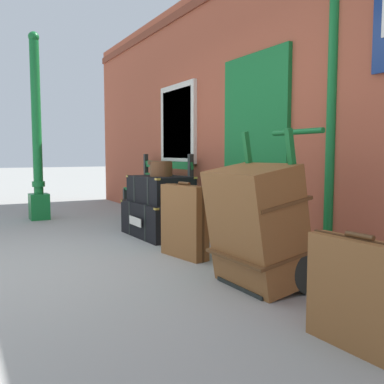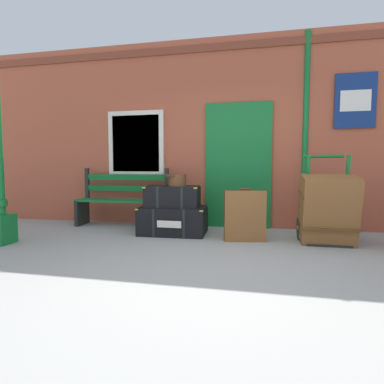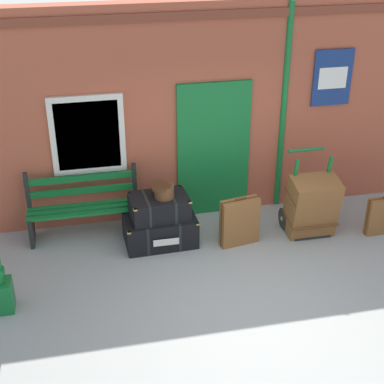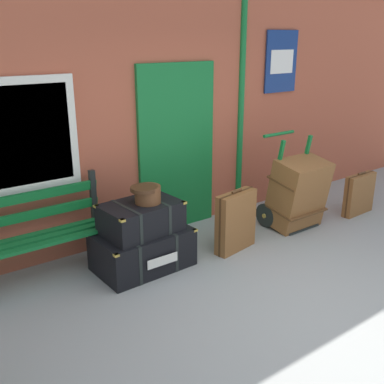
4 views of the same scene
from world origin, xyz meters
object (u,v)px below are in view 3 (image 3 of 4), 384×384
object	(u,v)px
steamer_trunk_base	(160,229)
platform_bench	(84,208)
round_hatbox	(164,190)
suitcase_oxblood	(240,222)
steamer_trunk_middle	(159,207)
large_brown_trunk	(312,206)
porters_trolley	(306,212)

from	to	relation	value
steamer_trunk_base	platform_bench	bearing A→B (deg)	157.07
round_hatbox	suitcase_oxblood	xyz separation A→B (m)	(1.03, -0.24, -0.49)
platform_bench	steamer_trunk_middle	size ratio (longest dim) A/B	1.89
steamer_trunk_middle	large_brown_trunk	bearing A→B (deg)	-6.21
large_brown_trunk	suitcase_oxblood	bearing A→B (deg)	-178.58
steamer_trunk_base	large_brown_trunk	size ratio (longest dim) A/B	1.10
platform_bench	round_hatbox	world-z (taller)	platform_bench
steamer_trunk_base	porters_trolley	world-z (taller)	porters_trolley
steamer_trunk_middle	porters_trolley	distance (m)	2.21
steamer_trunk_base	steamer_trunk_middle	bearing A→B (deg)	152.83
large_brown_trunk	steamer_trunk_middle	bearing A→B (deg)	173.79
platform_bench	steamer_trunk_middle	world-z (taller)	platform_bench
steamer_trunk_middle	round_hatbox	distance (m)	0.27
large_brown_trunk	suitcase_oxblood	xyz separation A→B (m)	(-1.08, -0.03, -0.12)
platform_bench	porters_trolley	size ratio (longest dim) A/B	1.33
steamer_trunk_middle	platform_bench	bearing A→B (deg)	157.09
suitcase_oxblood	porters_trolley	bearing A→B (deg)	10.46
large_brown_trunk	suitcase_oxblood	world-z (taller)	large_brown_trunk
steamer_trunk_base	porters_trolley	bearing A→B (deg)	-1.65
steamer_trunk_base	suitcase_oxblood	distance (m)	1.14
steamer_trunk_base	large_brown_trunk	world-z (taller)	large_brown_trunk
porters_trolley	suitcase_oxblood	bearing A→B (deg)	-169.54
platform_bench	suitcase_oxblood	distance (m)	2.24
platform_bench	suitcase_oxblood	bearing A→B (deg)	-18.18
round_hatbox	large_brown_trunk	distance (m)	2.16
platform_bench	large_brown_trunk	size ratio (longest dim) A/B	1.70
steamer_trunk_middle	suitcase_oxblood	xyz separation A→B (m)	(1.10, -0.26, -0.23)
steamer_trunk_base	steamer_trunk_middle	size ratio (longest dim) A/B	1.22
platform_bench	suitcase_oxblood	xyz separation A→B (m)	(2.13, -0.70, -0.09)
suitcase_oxblood	steamer_trunk_middle	bearing A→B (deg)	166.49
porters_trolley	suitcase_oxblood	distance (m)	1.10
steamer_trunk_base	steamer_trunk_middle	distance (m)	0.37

